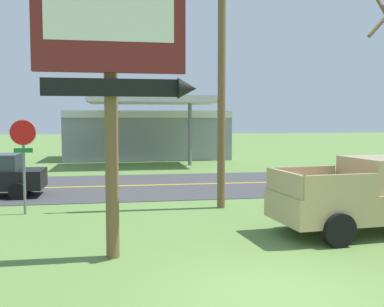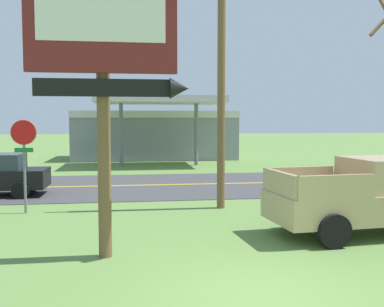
{
  "view_description": "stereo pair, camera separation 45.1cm",
  "coord_description": "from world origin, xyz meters",
  "px_view_note": "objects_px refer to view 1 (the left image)",
  "views": [
    {
      "loc": [
        -2.53,
        -6.91,
        2.93
      ],
      "look_at": [
        0.0,
        8.0,
        1.8
      ],
      "focal_mm": 41.86,
      "sensor_mm": 36.0,
      "label": 1
    },
    {
      "loc": [
        -2.08,
        -6.98,
        2.93
      ],
      "look_at": [
        0.0,
        8.0,
        1.8
      ],
      "focal_mm": 41.86,
      "sensor_mm": 36.0,
      "label": 2
    }
  ],
  "objects_px": {
    "gas_station": "(147,133)",
    "pickup_tan_parked_on_lawn": "(374,196)",
    "motel_sign": "(114,60)",
    "stop_sign": "(23,150)",
    "utility_pole": "(222,49)"
  },
  "relations": [
    {
      "from": "gas_station",
      "to": "pickup_tan_parked_on_lawn",
      "type": "relative_size",
      "value": 2.24
    },
    {
      "from": "motel_sign",
      "to": "stop_sign",
      "type": "height_order",
      "value": "motel_sign"
    },
    {
      "from": "motel_sign",
      "to": "pickup_tan_parked_on_lawn",
      "type": "height_order",
      "value": "motel_sign"
    },
    {
      "from": "pickup_tan_parked_on_lawn",
      "to": "motel_sign",
      "type": "bearing_deg",
      "value": -169.87
    },
    {
      "from": "stop_sign",
      "to": "pickup_tan_parked_on_lawn",
      "type": "relative_size",
      "value": 0.55
    },
    {
      "from": "gas_station",
      "to": "motel_sign",
      "type": "bearing_deg",
      "value": -95.36
    },
    {
      "from": "motel_sign",
      "to": "stop_sign",
      "type": "relative_size",
      "value": 2.04
    },
    {
      "from": "pickup_tan_parked_on_lawn",
      "to": "utility_pole",
      "type": "bearing_deg",
      "value": 129.55
    },
    {
      "from": "utility_pole",
      "to": "pickup_tan_parked_on_lawn",
      "type": "bearing_deg",
      "value": -50.45
    },
    {
      "from": "motel_sign",
      "to": "stop_sign",
      "type": "xyz_separation_m",
      "value": [
        -2.81,
        5.03,
        -2.13
      ]
    },
    {
      "from": "utility_pole",
      "to": "motel_sign",
      "type": "bearing_deg",
      "value": -124.45
    },
    {
      "from": "stop_sign",
      "to": "utility_pole",
      "type": "xyz_separation_m",
      "value": [
        6.27,
        0.01,
        3.23
      ]
    },
    {
      "from": "motel_sign",
      "to": "stop_sign",
      "type": "bearing_deg",
      "value": 119.17
    },
    {
      "from": "utility_pole",
      "to": "pickup_tan_parked_on_lawn",
      "type": "height_order",
      "value": "utility_pole"
    },
    {
      "from": "stop_sign",
      "to": "gas_station",
      "type": "height_order",
      "value": "gas_station"
    }
  ]
}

